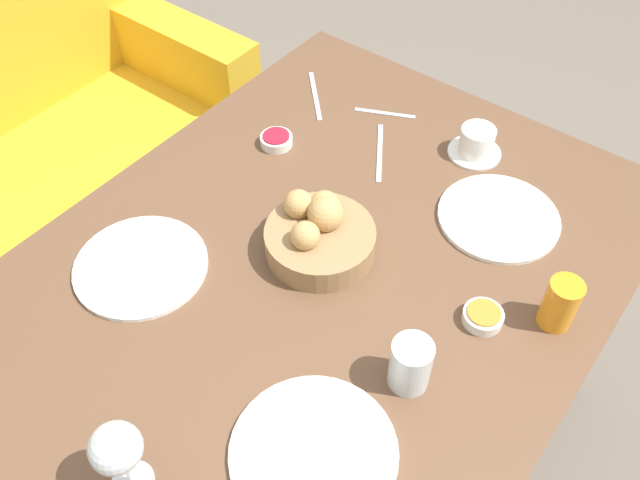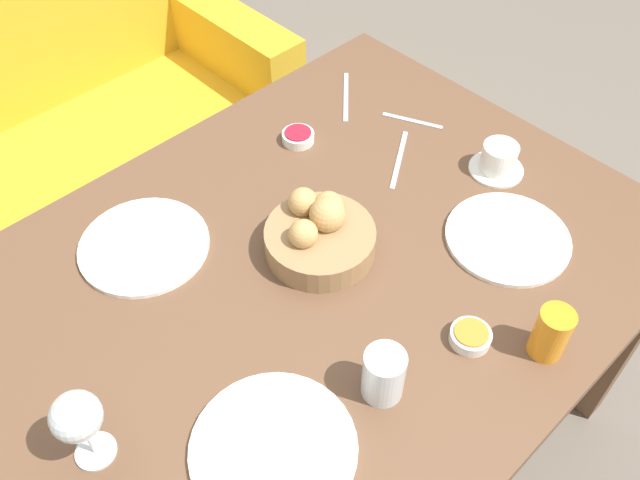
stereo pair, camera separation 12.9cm
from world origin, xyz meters
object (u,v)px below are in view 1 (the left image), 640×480
Objects in this scene: plate_near_right at (499,217)px; fork_silver at (380,152)px; plate_near_left at (314,452)px; spoon_coffee at (385,113)px; wine_glass at (117,450)px; water_tumbler at (410,364)px; knife_silver at (315,96)px; juice_glass at (560,304)px; coffee_cup at (476,143)px; jam_bowl_berry at (276,140)px; bread_basket at (319,234)px; plate_far_center at (141,266)px; jam_bowl_honey at (483,316)px.

plate_near_right is 1.47× the size of fork_silver.
spoon_coffee is (0.76, 0.38, -0.00)m from plate_near_left.
water_tumbler is at bearing -30.23° from wine_glass.
juice_glass is at bearing -109.45° from knife_silver.
jam_bowl_berry is (-0.24, 0.37, -0.02)m from coffee_cup.
juice_glass reaches higher than fork_silver.
wine_glass reaches higher than bread_basket.
coffee_cup reaches higher than plate_near_left.
plate_near_right is at bearing 7.26° from water_tumbler.
knife_silver is (0.08, 0.24, 0.00)m from fork_silver.
plate_near_left reaches higher than fork_silver.
bread_basket is 0.33m from water_tumbler.
fork_silver is at bearing 26.09° from plate_near_left.
jam_bowl_honey reaches higher than plate_far_center.
plate_far_center is 0.77m from juice_glass.
wine_glass is at bearing -171.38° from fork_silver.
fork_silver is at bearing 85.98° from plate_near_right.
juice_glass is at bearing -52.38° from jam_bowl_honey.
wine_glass is at bearing -134.07° from plate_far_center.
juice_glass reaches higher than plate_near_left.
jam_bowl_berry is at bearing 59.72° from water_tumbler.
wine_glass is 2.14× the size of jam_bowl_honey.
water_tumbler is at bearing -142.99° from spoon_coffee.
coffee_cup is 0.24m from spoon_coffee.
jam_bowl_berry is (0.07, 0.70, -0.04)m from juice_glass.
juice_glass is at bearing -118.46° from spoon_coffee.
fork_silver is (-0.13, 0.17, -0.03)m from coffee_cup.
fork_silver is at bearing 126.90° from coffee_cup.
bread_basket reaches higher than spoon_coffee.
jam_bowl_honey is at bearing -63.31° from plate_far_center.
spoon_coffee is at bearing -28.72° from jam_bowl_berry.
plate_near_left is at bearing -153.40° from spoon_coffee.
spoon_coffee is (0.43, 0.13, -0.04)m from bread_basket.
bread_basket is 2.93× the size of jam_bowl_berry.
plate_far_center is (-0.25, 0.24, -0.04)m from bread_basket.
plate_near_left is 1.57× the size of fork_silver.
fork_silver is 0.14m from spoon_coffee.
plate_far_center is (0.09, 0.49, 0.00)m from plate_near_left.
bread_basket is 0.37m from plate_near_right.
fork_silver is (0.26, 0.40, -0.01)m from jam_bowl_honey.
wine_glass is at bearing 137.03° from plate_near_left.
bread_basket is at bearing -43.73° from plate_far_center.
wine_glass is 0.93× the size of fork_silver.
plate_near_right is at bearing 21.31° from jam_bowl_honey.
coffee_cup is at bearing -53.10° from fork_silver.
juice_glass is 0.66× the size of wine_glass.
plate_far_center is 0.43m from wine_glass.
fork_silver is 1.24× the size of spoon_coffee.
coffee_cup is at bearing -83.10° from knife_silver.
fork_silver is (0.64, 0.31, -0.00)m from plate_near_left.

